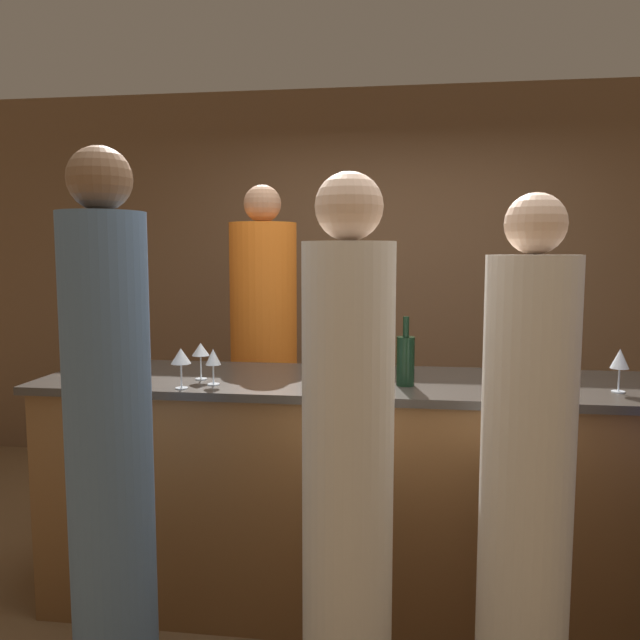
{
  "coord_description": "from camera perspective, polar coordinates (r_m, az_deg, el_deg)",
  "views": [
    {
      "loc": [
        0.09,
        -2.71,
        1.6
      ],
      "look_at": [
        -0.29,
        0.1,
        1.3
      ],
      "focal_mm": 35.0,
      "sensor_mm": 36.0,
      "label": 1
    }
  ],
  "objects": [
    {
      "name": "ground_plane",
      "position": [
        3.15,
        5.4,
        -24.46
      ],
      "size": [
        14.0,
        14.0,
        0.0
      ],
      "primitive_type": "plane",
      "color": "brown"
    },
    {
      "name": "back_wall",
      "position": [
        4.69,
        6.53,
        3.62
      ],
      "size": [
        8.0,
        0.06,
        2.8
      ],
      "color": "brown",
      "rests_on": "ground_plane"
    },
    {
      "name": "bar_counter",
      "position": [
        2.92,
        5.51,
        -15.54
      ],
      "size": [
        3.03,
        0.72,
        1.05
      ],
      "color": "brown",
      "rests_on": "ground_plane"
    },
    {
      "name": "bartender",
      "position": [
        3.68,
        -5.14,
        -4.51
      ],
      "size": [
        0.39,
        0.39,
        1.99
      ],
      "rotation": [
        0.0,
        0.0,
        3.14
      ],
      "color": "orange",
      "rests_on": "ground_plane"
    },
    {
      "name": "guest_0",
      "position": [
        2.13,
        2.55,
        -13.6
      ],
      "size": [
        0.3,
        0.3,
        1.86
      ],
      "color": "silver",
      "rests_on": "ground_plane"
    },
    {
      "name": "guest_1",
      "position": [
        2.21,
        18.32,
        -14.28
      ],
      "size": [
        0.3,
        0.3,
        1.79
      ],
      "color": "silver",
      "rests_on": "ground_plane"
    },
    {
      "name": "guest_2",
      "position": [
        2.23,
        -18.65,
        -11.88
      ],
      "size": [
        0.28,
        0.28,
        1.94
      ],
      "color": "#4C6B93",
      "rests_on": "ground_plane"
    },
    {
      "name": "wine_bottle_0",
      "position": [
        2.64,
        7.82,
        -3.61
      ],
      "size": [
        0.08,
        0.08,
        0.29
      ],
      "color": "black",
      "rests_on": "bar_counter"
    },
    {
      "name": "wine_glass_0",
      "position": [
        2.67,
        -9.74,
        -3.48
      ],
      "size": [
        0.06,
        0.06,
        0.15
      ],
      "color": "silver",
      "rests_on": "bar_counter"
    },
    {
      "name": "wine_glass_1",
      "position": [
        2.59,
        2.84,
        -3.7
      ],
      "size": [
        0.07,
        0.07,
        0.15
      ],
      "color": "silver",
      "rests_on": "bar_counter"
    },
    {
      "name": "wine_glass_2",
      "position": [
        2.79,
        -10.86,
        -2.77
      ],
      "size": [
        0.08,
        0.08,
        0.16
      ],
      "color": "silver",
      "rests_on": "bar_counter"
    },
    {
      "name": "wine_glass_3",
      "position": [
        2.61,
        -12.6,
        -3.33
      ],
      "size": [
        0.08,
        0.08,
        0.17
      ],
      "color": "silver",
      "rests_on": "bar_counter"
    },
    {
      "name": "wine_glass_5",
      "position": [
        2.76,
        25.73,
        -3.31
      ],
      "size": [
        0.07,
        0.07,
        0.18
      ],
      "color": "silver",
      "rests_on": "bar_counter"
    }
  ]
}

